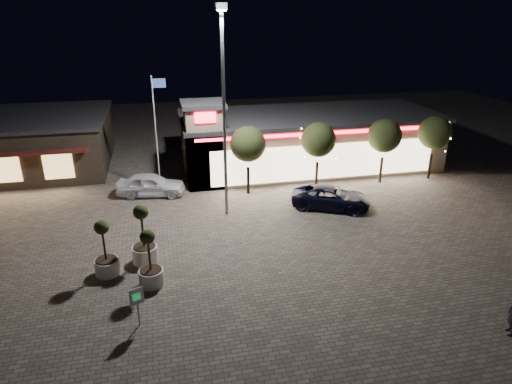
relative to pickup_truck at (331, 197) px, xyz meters
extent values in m
plane|color=#675D53|center=(-8.77, -7.47, -0.70)|extent=(90.00, 90.00, 0.00)
cube|color=gray|center=(1.23, 8.53, 1.30)|extent=(20.00, 8.00, 4.00)
cube|color=#262628|center=(1.23, 8.53, 3.45)|extent=(20.40, 8.40, 0.30)
cube|color=#FFE7BF|center=(1.23, 4.48, 0.90)|extent=(17.00, 0.12, 2.60)
cube|color=#FF142F|center=(1.23, 4.45, 3.05)|extent=(19.00, 0.10, 0.18)
cube|color=gray|center=(-7.47, 5.83, 2.20)|extent=(2.60, 2.60, 5.80)
cube|color=#262628|center=(-7.47, 5.83, 5.25)|extent=(3.00, 3.00, 0.30)
cube|color=#FF142F|center=(-7.47, 4.48, 4.60)|extent=(1.40, 0.10, 0.70)
cube|color=#382D23|center=(-22.77, 12.53, 1.30)|extent=(16.00, 10.00, 4.00)
cube|color=#E9BC69|center=(-21.27, 7.48, 0.90)|extent=(2.00, 0.12, 1.80)
cube|color=#E9BC69|center=(-17.77, 7.48, 0.90)|extent=(2.00, 0.12, 1.80)
cylinder|color=gray|center=(-6.77, 0.53, 5.30)|extent=(0.20, 0.20, 12.00)
cube|color=gray|center=(-6.77, 0.53, 11.50)|extent=(0.60, 0.40, 0.35)
cube|color=white|center=(-6.77, 0.53, 11.30)|extent=(0.45, 0.30, 0.08)
cylinder|color=white|center=(-10.77, 5.53, 3.30)|extent=(0.10, 0.10, 8.00)
cube|color=navy|center=(-10.32, 5.53, 6.80)|extent=(0.90, 0.04, 0.60)
cylinder|color=#332319|center=(-4.77, 3.53, 0.26)|extent=(0.20, 0.20, 1.92)
sphere|color=#2D3819|center=(-4.77, 3.53, 2.87)|extent=(2.42, 2.42, 2.42)
cylinder|color=#332319|center=(0.23, 3.53, 0.26)|extent=(0.20, 0.20, 1.92)
sphere|color=#2D3819|center=(0.23, 3.53, 2.87)|extent=(2.42, 2.42, 2.42)
cylinder|color=#332319|center=(5.23, 3.53, 0.26)|extent=(0.20, 0.20, 1.92)
sphere|color=#2D3819|center=(5.23, 3.53, 2.87)|extent=(2.42, 2.42, 2.42)
cylinder|color=#332319|center=(9.23, 3.53, 0.26)|extent=(0.20, 0.20, 1.92)
sphere|color=#2D3819|center=(9.23, 3.53, 2.87)|extent=(2.42, 2.42, 2.42)
imported|color=black|center=(0.00, 0.00, 0.00)|extent=(5.57, 4.24, 1.41)
imported|color=white|center=(-11.41, 4.61, 0.08)|extent=(4.86, 2.61, 1.57)
cylinder|color=silver|center=(-13.57, -5.19, -0.31)|extent=(1.18, 1.18, 0.79)
cylinder|color=black|center=(-13.57, -5.19, 0.10)|extent=(1.02, 1.02, 0.06)
cylinder|color=#332319|center=(-13.57, -5.19, 1.02)|extent=(0.10, 0.10, 1.77)
sphere|color=#2D3819|center=(-13.57, -5.19, 1.86)|extent=(0.69, 0.69, 0.69)
cylinder|color=silver|center=(-11.46, -6.59, -0.31)|extent=(1.18, 1.18, 0.78)
cylinder|color=black|center=(-11.46, -6.59, 0.10)|extent=(1.02, 1.02, 0.06)
cylinder|color=#332319|center=(-11.46, -6.59, 1.01)|extent=(0.10, 0.10, 1.76)
sphere|color=#2D3819|center=(-11.46, -6.59, 1.85)|extent=(0.69, 0.69, 0.69)
cylinder|color=silver|center=(-11.76, -4.39, -0.27)|extent=(1.30, 1.30, 0.87)
cylinder|color=black|center=(-11.76, -4.39, 0.18)|extent=(1.13, 1.13, 0.06)
cylinder|color=#332319|center=(-11.76, -4.39, 1.19)|extent=(0.11, 0.11, 1.95)
sphere|color=#2D3819|center=(-11.76, -4.39, 2.11)|extent=(0.76, 0.76, 0.76)
cylinder|color=gray|center=(-11.97, -9.49, -0.16)|extent=(0.07, 0.07, 1.08)
cube|color=white|center=(-11.97, -9.49, 0.70)|extent=(0.57, 0.26, 0.77)
cube|color=green|center=(-11.97, -9.52, 0.70)|extent=(0.30, 0.13, 0.32)
camera|label=1|loc=(-10.54, -25.51, 11.56)|focal=32.00mm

